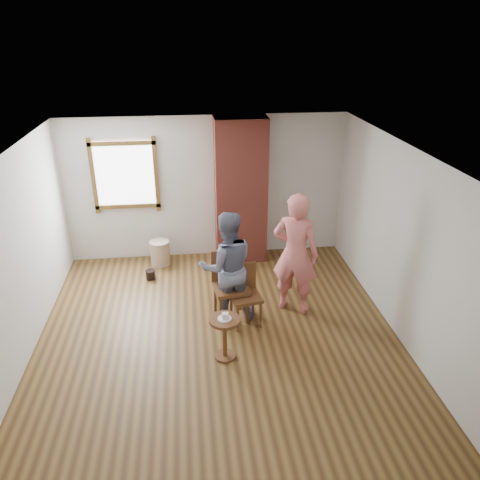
% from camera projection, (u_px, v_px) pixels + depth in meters
% --- Properties ---
extents(ground, '(5.50, 5.50, 0.00)m').
position_uv_depth(ground, '(219.00, 340.00, 6.49)').
color(ground, brown).
rests_on(ground, ground).
extents(room_shell, '(5.04, 5.52, 2.62)m').
position_uv_depth(room_shell, '(209.00, 203.00, 6.27)').
color(room_shell, silver).
rests_on(room_shell, ground).
extents(brick_chimney, '(0.90, 0.50, 2.60)m').
position_uv_depth(brick_chimney, '(241.00, 192.00, 8.26)').
color(brick_chimney, '#AC4A3D').
rests_on(brick_chimney, ground).
extents(stoneware_crock, '(0.45, 0.45, 0.45)m').
position_uv_depth(stoneware_crock, '(160.00, 253.00, 8.46)').
color(stoneware_crock, '#CAB592').
rests_on(stoneware_crock, ground).
extents(dark_pot, '(0.18, 0.18, 0.16)m').
position_uv_depth(dark_pot, '(151.00, 275.00, 8.03)').
color(dark_pot, black).
rests_on(dark_pot, ground).
extents(dining_chair_left, '(0.55, 0.55, 1.03)m').
position_uv_depth(dining_chair_left, '(229.00, 281.00, 6.82)').
color(dining_chair_left, brown).
rests_on(dining_chair_left, ground).
extents(dining_chair_right, '(0.48, 0.48, 0.89)m').
position_uv_depth(dining_chair_right, '(244.00, 291.00, 6.72)').
color(dining_chair_right, brown).
rests_on(dining_chair_right, ground).
extents(side_table, '(0.40, 0.40, 0.60)m').
position_uv_depth(side_table, '(225.00, 332.00, 6.00)').
color(side_table, brown).
rests_on(side_table, ground).
extents(cake_plate, '(0.18, 0.18, 0.01)m').
position_uv_depth(cake_plate, '(225.00, 318.00, 5.92)').
color(cake_plate, white).
rests_on(cake_plate, side_table).
extents(cake_slice, '(0.08, 0.07, 0.06)m').
position_uv_depth(cake_slice, '(225.00, 316.00, 5.91)').
color(cake_slice, white).
rests_on(cake_slice, cake_plate).
extents(man, '(0.87, 0.71, 1.68)m').
position_uv_depth(man, '(227.00, 267.00, 6.67)').
color(man, '#161A3E').
rests_on(man, ground).
extents(person_pink, '(0.81, 0.71, 1.88)m').
position_uv_depth(person_pink, '(295.00, 254.00, 6.84)').
color(person_pink, '#E27271').
rests_on(person_pink, ground).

